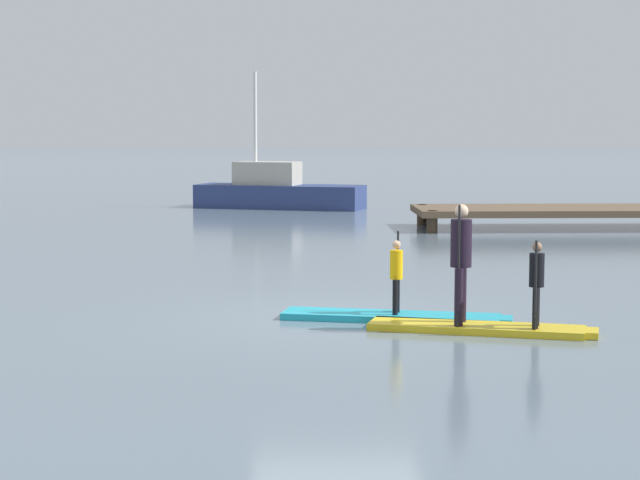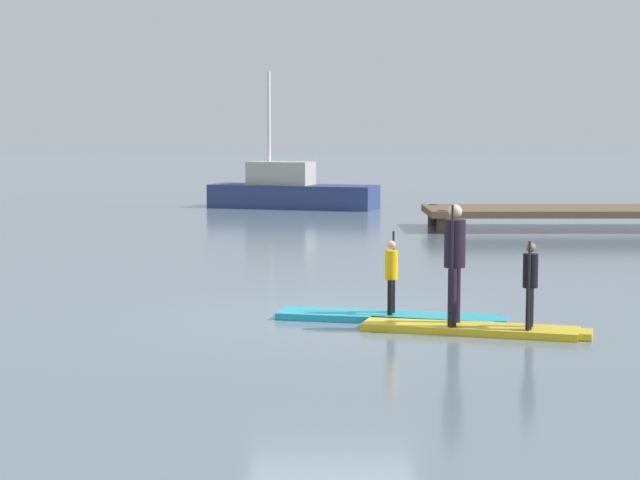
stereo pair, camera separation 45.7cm
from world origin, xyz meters
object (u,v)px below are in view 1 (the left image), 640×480
Objects in this scene: paddleboard_far at (481,328)px; paddler_child_front at (537,280)px; paddler_child_solo at (396,273)px; fishing_boat_green_midground at (277,191)px; paddleboard_near at (396,317)px; paddler_adult at (461,255)px.

paddleboard_far is 2.62× the size of paddler_child_front.
fishing_boat_green_midground reaches higher than paddler_child_solo.
paddler_child_solo is at bearing 146.66° from paddler_child_front.
paddleboard_near is 22.01m from fishing_boat_green_midground.
paddler_adult is 1.06m from paddler_child_front.
paddler_child_front is 0.20× the size of fishing_boat_green_midground.
paddler_child_front is (0.70, -0.22, 0.70)m from paddleboard_far.
fishing_boat_green_midground is (-2.96, 22.86, 0.52)m from paddleboard_far.
paddler_adult is (0.79, -0.87, 0.35)m from paddler_child_solo.
paddleboard_near is 1.54m from paddler_adult.
fishing_boat_green_midground reaches higher than paddler_adult.
paddler_adult reaches higher than paddleboard_near.
fishing_boat_green_midground reaches higher than paddleboard_near.
fishing_boat_green_midground is at bearing 97.37° from paddleboard_far.
paddler_adult is 22.94m from fishing_boat_green_midground.
paddleboard_near is 0.57× the size of fishing_boat_green_midground.
paddler_adult reaches higher than paddler_child_front.
paddleboard_near is at bearing 139.13° from paddleboard_far.
paddleboard_far is 0.53× the size of fishing_boat_green_midground.
paddleboard_far is 1.04m from paddler_adult.
paddler_child_solo is 1.57m from paddleboard_far.
fishing_boat_green_midground is (-1.88, 21.91, -0.12)m from paddler_child_solo.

